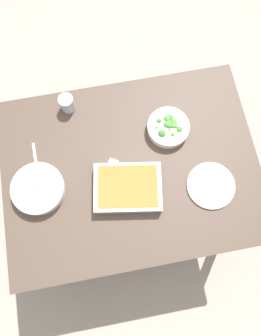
{
  "coord_description": "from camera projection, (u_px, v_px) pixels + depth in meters",
  "views": [
    {
      "loc": [
        0.07,
        0.35,
        2.1
      ],
      "look_at": [
        0.0,
        0.0,
        0.74
      ],
      "focal_mm": 32.25,
      "sensor_mm": 36.0,
      "label": 1
    }
  ],
  "objects": [
    {
      "name": "ground_plane",
      "position": [
        130.0,
        195.0,
        2.12
      ],
      "size": [
        6.0,
        6.0,
        0.0
      ],
      "primitive_type": "plane",
      "color": "#9E9389"
    },
    {
      "name": "spoon_by_stew",
      "position": [
        36.0,
        166.0,
        1.41
      ],
      "size": [
        0.03,
        0.18,
        0.01
      ],
      "color": "silver",
      "rests_on": "dining_table"
    },
    {
      "name": "drink_cup",
      "position": [
        67.0,
        104.0,
        1.45
      ],
      "size": [
        0.07,
        0.07,
        0.08
      ],
      "color": "#B2BCC6",
      "rests_on": "dining_table"
    },
    {
      "name": "baking_dish",
      "position": [
        128.0,
        188.0,
        1.35
      ],
      "size": [
        0.33,
        0.26,
        0.06
      ],
      "color": "silver",
      "rests_on": "dining_table"
    },
    {
      "name": "broccoli_bowl",
      "position": [
        168.0,
        127.0,
        1.43
      ],
      "size": [
        0.2,
        0.2,
        0.07
      ],
      "color": "silver",
      "rests_on": "dining_table"
    },
    {
      "name": "side_plate",
      "position": [
        211.0,
        185.0,
        1.38
      ],
      "size": [
        0.22,
        0.22,
        0.01
      ],
      "primitive_type": "cylinder",
      "color": "white",
      "rests_on": "dining_table"
    },
    {
      "name": "fork_on_table",
      "position": [
        124.0,
        165.0,
        1.41
      ],
      "size": [
        0.16,
        0.11,
        0.01
      ],
      "color": "silver",
      "rests_on": "dining_table"
    },
    {
      "name": "stew_bowl",
      "position": [
        38.0,
        189.0,
        1.35
      ],
      "size": [
        0.24,
        0.24,
        0.06
      ],
      "color": "silver",
      "rests_on": "dining_table"
    },
    {
      "name": "dining_table",
      "position": [
        130.0,
        173.0,
        1.49
      ],
      "size": [
        1.2,
        0.9,
        0.74
      ],
      "color": "#4C3D33",
      "rests_on": "ground_plane"
    }
  ]
}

